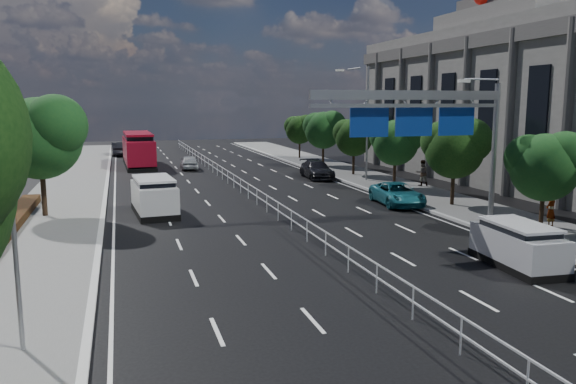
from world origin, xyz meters
name	(u,v)px	position (x,y,z in m)	size (l,w,h in m)	color
ground	(399,310)	(0.00, 0.00, 0.00)	(160.00, 160.00, 0.00)	black
kerb_near	(86,344)	(-9.00, 0.00, 0.07)	(0.25, 140.00, 0.15)	silver
median_fence	(243,187)	(0.00, 22.50, 0.53)	(0.05, 85.00, 1.02)	silver
overhead_gantry	(429,116)	(6.74, 10.05, 5.61)	(10.24, 0.38, 7.45)	gray
streetlight_far	(364,116)	(10.50, 26.00, 5.21)	(2.78, 2.40, 9.00)	gray
civic_hall	(541,102)	(23.72, 22.00, 6.27)	(14.40, 36.00, 14.35)	slate
near_tree_back	(41,133)	(-11.94, 17.97, 4.61)	(4.84, 4.51, 6.69)	black
far_tree_c	(546,163)	(11.24, 6.98, 3.43)	(3.52, 3.28, 4.94)	black
far_tree_d	(456,146)	(11.25, 14.48, 3.69)	(3.85, 3.59, 5.34)	black
far_tree_e	(396,140)	(11.25, 21.98, 3.56)	(3.63, 3.38, 5.13)	black
far_tree_f	(355,135)	(11.24, 29.48, 3.49)	(3.52, 3.28, 5.02)	black
far_tree_g	(324,128)	(11.25, 36.98, 3.75)	(3.96, 3.69, 5.45)	black
far_tree_h	(300,128)	(11.24, 44.48, 3.42)	(3.41, 3.18, 4.91)	black
white_minivan	(154,196)	(-6.20, 17.30, 1.03)	(2.45, 4.99, 2.11)	black
red_bus	(138,149)	(-6.18, 42.54, 1.72)	(2.92, 11.11, 3.30)	black
near_car_silver	(189,162)	(-1.72, 38.34, 0.67)	(1.57, 3.91, 1.33)	#A7AAAE
near_car_dark	(119,149)	(-8.00, 54.59, 0.79)	(1.68, 4.81, 1.58)	black
silver_minivan	(518,245)	(6.50, 2.79, 0.85)	(2.05, 4.26, 1.72)	black
parked_car_teal	(397,194)	(8.30, 16.00, 0.68)	(2.25, 4.89, 1.36)	#1A6977
parked_car_dark	(317,170)	(7.68, 28.96, 0.72)	(2.02, 4.97, 1.44)	black
pedestrian_a	(551,211)	(12.31, 7.64, 0.98)	(0.61, 0.40, 1.67)	gray
pedestrian_b	(422,173)	(13.40, 21.89, 1.09)	(0.92, 0.72, 1.90)	gray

